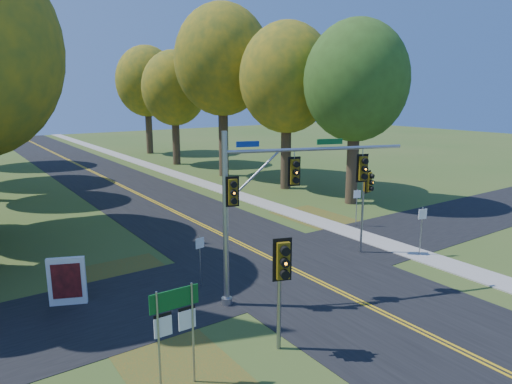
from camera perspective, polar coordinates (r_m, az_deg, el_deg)
ground at (r=19.99m, az=6.98°, el=-10.70°), size 160.00×160.00×0.00m
road_main at (r=19.98m, az=6.99°, el=-10.67°), size 8.00×160.00×0.02m
road_cross at (r=21.40m, az=3.37°, el=-9.02°), size 60.00×6.00×0.02m
centerline_left at (r=19.92m, az=6.77°, el=-10.70°), size 0.10×160.00×0.01m
centerline_right at (r=20.04m, az=7.20°, el=-10.56°), size 0.10×160.00×0.01m
sidewalk_east at (r=24.32m, az=18.03°, el=-6.92°), size 1.60×160.00×0.06m
leaf_patch_w_near at (r=20.13m, az=-15.34°, el=-10.88°), size 4.00×6.00×0.00m
leaf_patch_e at (r=28.53m, az=9.16°, el=-3.69°), size 3.50×8.00×0.00m
leaf_patch_w_far at (r=14.03m, az=-9.01°, el=-21.48°), size 3.00×5.00×0.00m
tree_e_a at (r=32.81m, az=12.39°, el=13.32°), size 7.20×7.20×12.73m
tree_e_b at (r=37.41m, az=3.90°, el=13.96°), size 7.60×7.60×13.33m
tree_e_c at (r=43.55m, az=-4.20°, el=16.04°), size 8.80×8.80×15.79m
tree_e_d at (r=51.29m, az=-10.16°, el=12.60°), size 7.00×7.00×12.32m
tree_e_e at (r=61.61m, az=-13.47°, el=13.26°), size 7.80×7.80×13.74m
traffic_mast at (r=16.67m, az=2.10°, el=-0.20°), size 6.80×2.54×6.49m
east_signal_pole at (r=22.58m, az=13.68°, el=0.11°), size 0.47×0.56×4.15m
ped_signal_pole at (r=13.58m, az=3.26°, el=-9.53°), size 0.56×0.67×3.67m
route_sign_cluster at (r=12.47m, az=-10.07°, el=-15.22°), size 1.36×0.09×2.91m
info_kiosk at (r=18.62m, az=-22.55°, el=-10.29°), size 1.30×0.70×1.85m
reg_sign_e_north at (r=27.51m, az=12.50°, el=-1.10°), size 0.41×0.21×2.26m
reg_sign_e_south at (r=23.43m, az=20.02°, el=-3.62°), size 0.45×0.17×2.42m
reg_sign_w at (r=18.86m, az=-7.02°, el=-7.43°), size 0.40×0.08×2.10m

